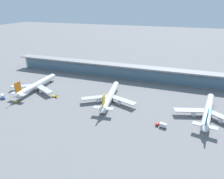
{
  "coord_description": "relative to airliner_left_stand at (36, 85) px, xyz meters",
  "views": [
    {
      "loc": [
        50.46,
        -132.25,
        76.79
      ],
      "look_at": [
        0.0,
        15.15,
        7.45
      ],
      "focal_mm": 31.38,
      "sensor_mm": 36.0,
      "label": 1
    }
  ],
  "objects": [
    {
      "name": "service_truck_near_nose_olive",
      "position": [
        76.02,
        -20.05,
        -4.23
      ],
      "size": [
        2.08,
        3.06,
        2.05
      ],
      "color": "olive",
      "rests_on": "ground"
    },
    {
      "name": "service_truck_at_far_stand_blue",
      "position": [
        -16.99,
        -23.95,
        -3.41
      ],
      "size": [
        7.29,
        6.1,
        3.1
      ],
      "color": "#234C9E",
      "rests_on": "ground"
    },
    {
      "name": "terminal_building",
      "position": [
        73.12,
        59.76,
        2.76
      ],
      "size": [
        272.0,
        12.8,
        15.2
      ],
      "color": "beige",
      "rests_on": "ground"
    },
    {
      "name": "airliner_centre_stand",
      "position": [
        74.15,
        0.69,
        0.0
      ],
      "size": [
        46.53,
        60.89,
        16.21
      ],
      "color": "white",
      "rests_on": "ground"
    },
    {
      "name": "service_truck_under_wing_blue",
      "position": [
        -22.16,
        4.29,
        -4.3
      ],
      "size": [
        3.05,
        6.92,
        2.7
      ],
      "color": "#234C9E",
      "rests_on": "ground"
    },
    {
      "name": "airliner_right_stand",
      "position": [
        149.49,
        0.22,
        0.0
      ],
      "size": [
        46.17,
        60.69,
        16.21
      ],
      "color": "white",
      "rests_on": "ground"
    },
    {
      "name": "service_truck_by_tail_yellow",
      "position": [
        24.9,
        -7.51,
        -4.3
      ],
      "size": [
        6.92,
        2.43,
        2.7
      ],
      "color": "yellow",
      "rests_on": "ground"
    },
    {
      "name": "ground_plane",
      "position": [
        73.12,
        -6.33,
        -5.11
      ],
      "size": [
        1200.0,
        1200.0,
        0.0
      ],
      "primitive_type": "plane",
      "color": "slate"
    },
    {
      "name": "safety_cone_alpha",
      "position": [
        -18.98,
        -20.97,
        -4.79
      ],
      "size": [
        0.62,
        0.62,
        0.7
      ],
      "color": "orange",
      "rests_on": "ground"
    },
    {
      "name": "service_truck_on_taxiway_yellow",
      "position": [
        0.82,
        -26.5,
        -4.3
      ],
      "size": [
        6.86,
        3.56,
        2.7
      ],
      "color": "yellow",
      "rests_on": "ground"
    },
    {
      "name": "airliner_left_stand",
      "position": [
        0.0,
        0.0,
        0.0
      ],
      "size": [
        46.85,
        60.75,
        16.21
      ],
      "color": "white",
      "rests_on": "ground"
    },
    {
      "name": "service_truck_mid_apron_red",
      "position": [
        119.66,
        -23.42,
        -3.41
      ],
      "size": [
        7.62,
        3.79,
        3.1
      ],
      "color": "#B21E1E",
      "rests_on": "ground"
    },
    {
      "name": "safety_cone_bravo",
      "position": [
        6.27,
        -18.23,
        -4.79
      ],
      "size": [
        0.62,
        0.62,
        0.7
      ],
      "color": "orange",
      "rests_on": "ground"
    }
  ]
}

